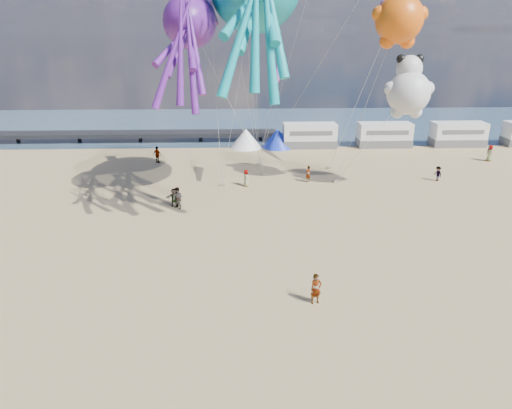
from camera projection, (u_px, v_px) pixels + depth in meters
name	position (u px, v px, depth m)	size (l,w,h in m)	color
ground	(306.00, 365.00, 20.27)	(120.00, 120.00, 0.00)	tan
water	(257.00, 124.00, 71.56)	(120.00, 120.00, 0.00)	#324A60
pier	(48.00, 135.00, 59.98)	(60.00, 3.00, 0.50)	black
motorhome_0	(309.00, 135.00, 57.25)	(6.60, 2.50, 3.00)	silver
motorhome_1	(384.00, 135.00, 57.58)	(6.60, 2.50, 3.00)	silver
motorhome_2	(458.00, 134.00, 57.90)	(6.60, 2.50, 3.00)	silver
tent_white	(246.00, 138.00, 57.08)	(4.00, 4.00, 2.40)	white
tent_blue	(278.00, 138.00, 57.22)	(4.00, 4.00, 2.40)	#1933CC
standing_person	(316.00, 289.00, 24.55)	(0.64, 0.42, 1.76)	tan
beachgoer_0	(246.00, 178.00, 43.11)	(0.59, 0.39, 1.62)	#7F6659
beachgoer_1	(177.00, 198.00, 37.58)	(0.90, 0.59, 1.85)	#7F6659
beachgoer_2	(438.00, 174.00, 44.62)	(0.72, 0.56, 1.48)	#7F6659
beachgoer_3	(157.00, 155.00, 50.60)	(1.21, 0.70, 1.87)	#7F6659
beachgoer_4	(174.00, 197.00, 38.22)	(0.90, 0.38, 1.54)	#7F6659
beachgoer_5	(308.00, 174.00, 44.27)	(1.52, 0.48, 1.64)	#7F6659
beachgoer_6	(490.00, 153.00, 51.29)	(0.68, 0.45, 1.86)	#7F6659
sandbag_a	(222.00, 185.00, 43.36)	(0.50, 0.35, 0.22)	gray
sandbag_b	(265.00, 174.00, 46.57)	(0.50, 0.35, 0.22)	gray
sandbag_c	(336.00, 181.00, 44.38)	(0.50, 0.35, 0.22)	gray
sandbag_d	(329.00, 168.00, 48.83)	(0.50, 0.35, 0.22)	gray
sandbag_e	(259.00, 165.00, 49.88)	(0.50, 0.35, 0.22)	gray
kite_octopus_purple	(190.00, 22.00, 33.87)	(3.85, 8.97, 10.25)	#5C1B87
kite_panda	(409.00, 93.00, 39.15)	(4.47, 4.21, 6.31)	silver
kite_teddy_orange	(399.00, 19.00, 36.44)	(4.65, 4.37, 6.56)	#EE5B0E
windsock_left	(210.00, 11.00, 38.17)	(1.10, 5.97, 5.97)	red
windsock_mid	(393.00, 18.00, 43.23)	(1.00, 6.06, 6.06)	red
windsock_right	(276.00, 79.00, 38.96)	(0.90, 4.60, 4.60)	red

